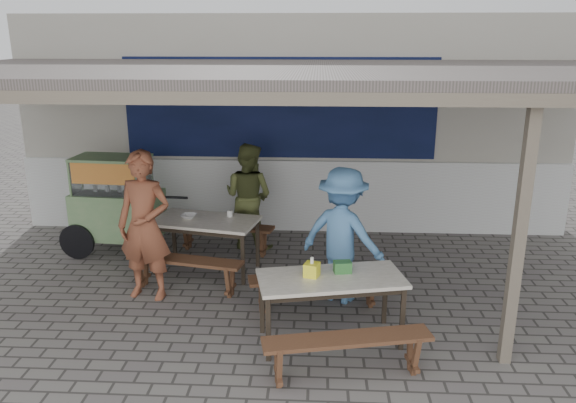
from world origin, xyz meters
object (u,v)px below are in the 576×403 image
(vendor_cart, at_px, (116,201))
(patron_right_table, at_px, (343,235))
(table_left, at_px, (205,225))
(tissue_box, at_px, (312,270))
(bench_right_wall, at_px, (317,284))
(patron_wall_side, at_px, (248,196))
(bench_left_wall, at_px, (224,231))
(bench_left_street, at_px, (185,267))
(condiment_bowl, at_px, (189,216))
(bench_right_street, at_px, (347,347))
(condiment_jar, at_px, (230,213))
(patron_street_side, at_px, (145,226))
(table_right, at_px, (331,284))
(donation_box, at_px, (342,267))

(vendor_cart, distance_m, patron_right_table, 3.59)
(table_left, height_order, tissue_box, tissue_box)
(bench_right_wall, distance_m, patron_right_table, 0.67)
(patron_wall_side, height_order, tissue_box, patron_wall_side)
(bench_left_wall, xyz_separation_m, patron_right_table, (1.71, -1.47, 0.50))
(patron_right_table, distance_m, tissue_box, 1.07)
(vendor_cart, bearing_deg, patron_right_table, -18.51)
(bench_left_street, relative_size, patron_right_table, 0.91)
(table_left, height_order, condiment_bowl, condiment_bowl)
(bench_right_street, bearing_deg, condiment_jar, 107.90)
(patron_street_side, bearing_deg, bench_right_street, -25.18)
(table_left, distance_m, patron_wall_side, 1.06)
(patron_right_table, bearing_deg, vendor_cart, 5.12)
(condiment_jar, bearing_deg, table_left, -154.55)
(table_right, xyz_separation_m, condiment_jar, (-1.37, 1.95, 0.12))
(bench_right_wall, bearing_deg, condiment_bowl, 134.95)
(patron_right_table, distance_m, donation_box, 0.89)
(vendor_cart, distance_m, donation_box, 3.99)
(bench_left_wall, xyz_separation_m, table_right, (1.55, -2.48, 0.33))
(bench_left_street, distance_m, table_right, 2.18)
(bench_left_street, relative_size, patron_street_side, 0.82)
(table_left, relative_size, patron_right_table, 0.91)
(condiment_bowl, bearing_deg, donation_box, -40.20)
(patron_street_side, relative_size, donation_box, 10.16)
(bench_right_street, bearing_deg, condiment_bowl, 117.15)
(patron_wall_side, xyz_separation_m, tissue_box, (1.01, -2.73, 0.00))
(table_left, xyz_separation_m, tissue_box, (1.49, -1.80, 0.15))
(table_left, bearing_deg, patron_wall_side, 74.33)
(bench_right_street, height_order, bench_right_wall, same)
(bench_right_street, relative_size, condiment_bowl, 7.83)
(bench_left_wall, distance_m, vendor_cart, 1.67)
(patron_wall_side, xyz_separation_m, patron_right_table, (1.37, -1.72, 0.02))
(table_left, bearing_deg, tissue_box, -38.65)
(vendor_cart, height_order, condiment_bowl, vendor_cart)
(bench_right_wall, distance_m, condiment_jar, 1.81)
(donation_box, xyz_separation_m, condiment_jar, (-1.50, 1.83, -0.02))
(bench_right_street, bearing_deg, bench_left_wall, 106.13)
(bench_left_street, height_order, table_right, table_right)
(bench_left_street, bearing_deg, donation_box, -15.33)
(bench_left_street, xyz_separation_m, donation_box, (1.95, -1.00, 0.47))
(bench_right_street, relative_size, patron_right_table, 0.98)
(patron_wall_side, bearing_deg, tissue_box, 134.91)
(patron_wall_side, bearing_deg, donation_box, 141.70)
(tissue_box, height_order, condiment_jar, tissue_box)
(bench_left_street, height_order, vendor_cart, vendor_cart)
(patron_right_table, bearing_deg, bench_right_wall, 74.23)
(vendor_cart, bearing_deg, bench_left_street, -40.04)
(bench_right_street, xyz_separation_m, patron_wall_side, (-1.36, 3.43, 0.48))
(patron_street_side, bearing_deg, condiment_jar, 57.27)
(table_left, bearing_deg, bench_left_wall, 90.00)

